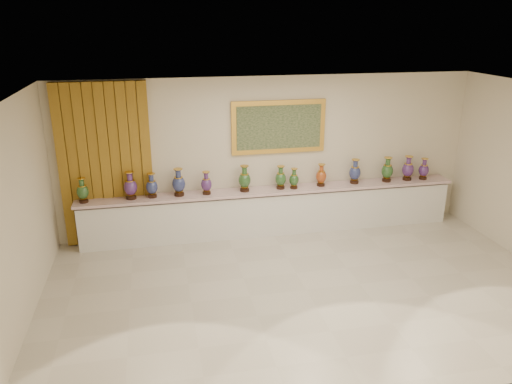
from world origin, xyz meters
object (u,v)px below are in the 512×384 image
(vase_1, at_px, (130,187))
(vase_2, at_px, (152,187))
(counter, at_px, (272,211))
(vase_0, at_px, (83,191))

(vase_1, height_order, vase_2, vase_1)
(vase_1, bearing_deg, counter, 0.46)
(counter, height_order, vase_0, vase_0)
(counter, height_order, vase_1, vase_1)
(vase_0, xyz_separation_m, vase_1, (0.82, 0.01, 0.03))
(counter, xyz_separation_m, vase_0, (-3.45, -0.03, 0.67))
(counter, xyz_separation_m, vase_1, (-2.63, -0.02, 0.69))
(counter, distance_m, vase_2, 2.35)
(vase_0, bearing_deg, vase_2, 1.04)
(vase_0, distance_m, vase_1, 0.82)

